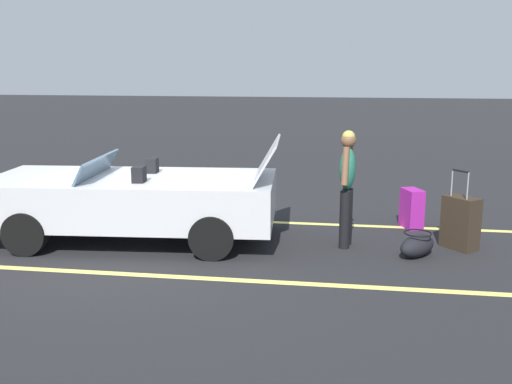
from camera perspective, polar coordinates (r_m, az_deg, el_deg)
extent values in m
plane|color=black|center=(8.91, -11.65, -4.52)|extent=(80.00, 80.00, 0.00)
cube|color=#EAE066|center=(10.05, -9.20, -2.50)|extent=(18.00, 0.12, 0.01)
cube|color=#EAE066|center=(7.64, -15.38, -7.54)|extent=(18.00, 0.12, 0.01)
cube|color=silver|center=(8.75, -11.83, -0.62)|extent=(4.22, 2.07, 0.64)
cube|color=silver|center=(9.27, -20.36, -1.13)|extent=(1.44, 1.77, 0.38)
cube|color=slate|center=(8.82, -15.17, 2.42)|extent=(0.30, 1.56, 0.31)
cube|color=black|center=(8.26, -11.28, 1.69)|extent=(0.18, 0.23, 0.22)
cube|color=black|center=(8.97, -10.04, 2.55)|extent=(0.18, 0.23, 0.22)
cube|color=silver|center=(8.32, 1.02, 3.18)|extent=(0.46, 1.52, 0.57)
cylinder|color=black|center=(8.55, -21.47, -3.75)|extent=(0.62, 0.27, 0.60)
cylinder|color=black|center=(9.98, -17.52, -1.25)|extent=(0.62, 0.27, 0.60)
cylinder|color=black|center=(7.80, -4.32, -4.40)|extent=(0.62, 0.27, 0.60)
cylinder|color=black|center=(9.35, -2.87, -1.58)|extent=(0.62, 0.27, 0.60)
cube|color=#2D2319|center=(8.69, 19.21, -2.84)|extent=(0.53, 0.55, 0.74)
cube|color=black|center=(8.82, 19.80, -3.04)|extent=(0.27, 0.30, 0.41)
cylinder|color=gray|center=(8.59, 18.47, 0.86)|extent=(0.03, 0.03, 0.37)
cylinder|color=gray|center=(8.43, 19.85, 0.55)|extent=(0.03, 0.03, 0.37)
cylinder|color=black|center=(8.48, 19.24, 1.95)|extent=(0.19, 0.22, 0.03)
sphere|color=black|center=(8.80, 17.77, -4.92)|extent=(0.04, 0.04, 0.04)
sphere|color=black|center=(8.61, 19.49, -5.43)|extent=(0.04, 0.04, 0.04)
cube|color=#991E8C|center=(9.59, 14.87, -1.56)|extent=(0.37, 0.46, 0.62)
cube|color=#721669|center=(9.66, 15.54, -1.78)|extent=(0.14, 0.31, 0.34)
sphere|color=black|center=(9.74, 13.93, -3.06)|extent=(0.04, 0.04, 0.04)
sphere|color=black|center=(9.50, 14.68, -3.48)|extent=(0.04, 0.04, 0.04)
ellipsoid|color=black|center=(8.20, 15.36, -5.07)|extent=(0.64, 0.68, 0.30)
torus|color=black|center=(8.15, 15.43, -3.86)|extent=(0.52, 0.52, 0.02)
cylinder|color=black|center=(8.31, 8.61, -2.67)|extent=(0.17, 0.17, 0.82)
cylinder|color=black|center=(8.50, 8.82, -2.34)|extent=(0.17, 0.17, 0.82)
ellipsoid|color=#267259|center=(8.26, 8.87, 2.27)|extent=(0.27, 0.35, 0.60)
sphere|color=brown|center=(8.20, 8.96, 4.98)|extent=(0.21, 0.21, 0.21)
sphere|color=tan|center=(8.19, 8.97, 5.31)|extent=(0.18, 0.18, 0.18)
cylinder|color=brown|center=(8.05, 8.67, 2.49)|extent=(0.12, 0.20, 0.53)
cylinder|color=brown|center=(8.45, 9.10, 2.93)|extent=(0.12, 0.20, 0.53)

